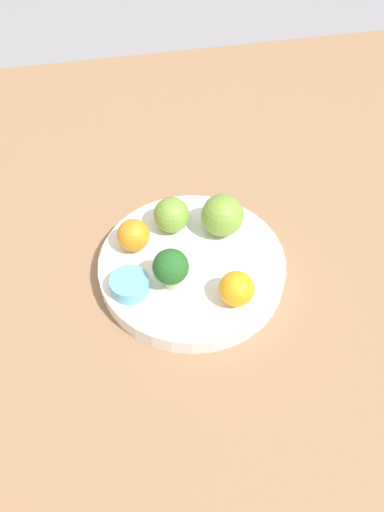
{
  "coord_description": "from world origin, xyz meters",
  "views": [
    {
      "loc": [
        0.42,
        -0.08,
        0.57
      ],
      "look_at": [
        0.0,
        0.0,
        0.06
      ],
      "focal_mm": 35.0,
      "sensor_mm": 36.0,
      "label": 1
    }
  ],
  "objects_px": {
    "broccoli": "(171,268)",
    "small_cup": "(130,285)",
    "apple_red": "(172,215)",
    "apple_green": "(222,215)",
    "orange_back": "(236,289)",
    "bowl": "(192,267)",
    "orange_front": "(133,235)"
  },
  "relations": [
    {
      "from": "broccoli",
      "to": "small_cup",
      "type": "bearing_deg",
      "value": -92.99
    },
    {
      "from": "apple_green",
      "to": "apple_red",
      "type": "bearing_deg",
      "value": -105.45
    },
    {
      "from": "apple_red",
      "to": "orange_front",
      "type": "xyz_separation_m",
      "value": [
        0.03,
        -0.06,
        -0.0
      ]
    },
    {
      "from": "apple_red",
      "to": "bowl",
      "type": "bearing_deg",
      "value": 13.65
    },
    {
      "from": "orange_back",
      "to": "small_cup",
      "type": "distance_m",
      "value": 0.14
    },
    {
      "from": "broccoli",
      "to": "small_cup",
      "type": "xyz_separation_m",
      "value": [
        -0.0,
        -0.05,
        -0.03
      ]
    },
    {
      "from": "orange_front",
      "to": "apple_red",
      "type": "bearing_deg",
      "value": 113.89
    },
    {
      "from": "bowl",
      "to": "orange_back",
      "type": "relative_size",
      "value": 5.61
    },
    {
      "from": "broccoli",
      "to": "orange_back",
      "type": "height_order",
      "value": "broccoli"
    },
    {
      "from": "bowl",
      "to": "apple_green",
      "type": "height_order",
      "value": "apple_green"
    },
    {
      "from": "broccoli",
      "to": "apple_red",
      "type": "bearing_deg",
      "value": 169.96
    },
    {
      "from": "apple_red",
      "to": "orange_back",
      "type": "relative_size",
      "value": 1.11
    },
    {
      "from": "bowl",
      "to": "apple_red",
      "type": "height_order",
      "value": "apple_red"
    },
    {
      "from": "bowl",
      "to": "apple_green",
      "type": "distance_m",
      "value": 0.08
    },
    {
      "from": "apple_red",
      "to": "small_cup",
      "type": "height_order",
      "value": "apple_red"
    },
    {
      "from": "orange_back",
      "to": "apple_green",
      "type": "bearing_deg",
      "value": 175.1
    },
    {
      "from": "apple_red",
      "to": "apple_green",
      "type": "relative_size",
      "value": 0.85
    },
    {
      "from": "bowl",
      "to": "small_cup",
      "type": "height_order",
      "value": "small_cup"
    },
    {
      "from": "apple_green",
      "to": "orange_back",
      "type": "height_order",
      "value": "apple_green"
    },
    {
      "from": "bowl",
      "to": "apple_red",
      "type": "distance_m",
      "value": 0.08
    },
    {
      "from": "bowl",
      "to": "small_cup",
      "type": "bearing_deg",
      "value": -70.14
    },
    {
      "from": "bowl",
      "to": "broccoli",
      "type": "bearing_deg",
      "value": -44.51
    },
    {
      "from": "orange_front",
      "to": "orange_back",
      "type": "xyz_separation_m",
      "value": [
        0.11,
        0.11,
        0.0
      ]
    },
    {
      "from": "broccoli",
      "to": "small_cup",
      "type": "relative_size",
      "value": 1.22
    },
    {
      "from": "broccoli",
      "to": "orange_front",
      "type": "xyz_separation_m",
      "value": [
        -0.08,
        -0.04,
        -0.01
      ]
    },
    {
      "from": "apple_red",
      "to": "apple_green",
      "type": "xyz_separation_m",
      "value": [
        0.02,
        0.07,
        0.0
      ]
    },
    {
      "from": "apple_red",
      "to": "orange_front",
      "type": "relative_size",
      "value": 1.12
    },
    {
      "from": "apple_green",
      "to": "orange_front",
      "type": "bearing_deg",
      "value": -87.13
    },
    {
      "from": "apple_green",
      "to": "orange_back",
      "type": "bearing_deg",
      "value": -4.9
    },
    {
      "from": "bowl",
      "to": "apple_green",
      "type": "bearing_deg",
      "value": 132.09
    },
    {
      "from": "apple_green",
      "to": "small_cup",
      "type": "distance_m",
      "value": 0.16
    },
    {
      "from": "orange_front",
      "to": "orange_back",
      "type": "distance_m",
      "value": 0.16
    }
  ]
}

